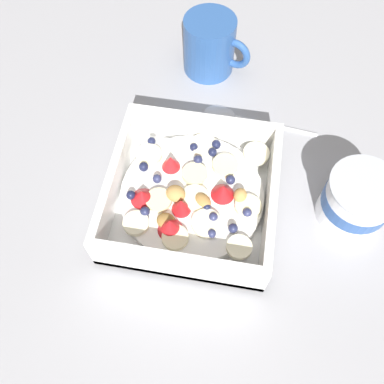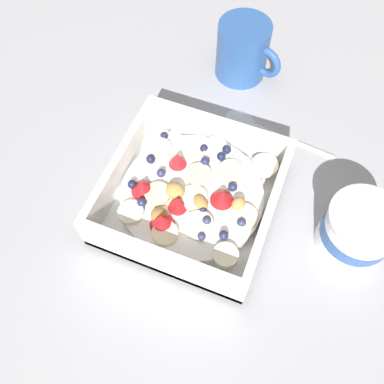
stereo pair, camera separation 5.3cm
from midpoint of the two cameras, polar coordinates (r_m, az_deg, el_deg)
name	(u,v)px [view 1 (the left image)]	position (r m, az deg, el deg)	size (l,w,h in m)	color
ground_plane	(183,214)	(0.54, -4.07, -3.39)	(2.40, 2.40, 0.00)	#9E9EA3
fruit_bowl	(192,196)	(0.53, -2.86, -0.80)	(0.21, 0.21, 0.06)	white
spoon	(237,116)	(0.63, 3.85, 10.36)	(0.04, 0.17, 0.01)	silver
yogurt_cup	(357,200)	(0.54, 19.40, -1.37)	(0.09, 0.09, 0.08)	white
coffee_mug	(210,46)	(0.67, 0.21, 19.53)	(0.08, 0.11, 0.09)	#2D5699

